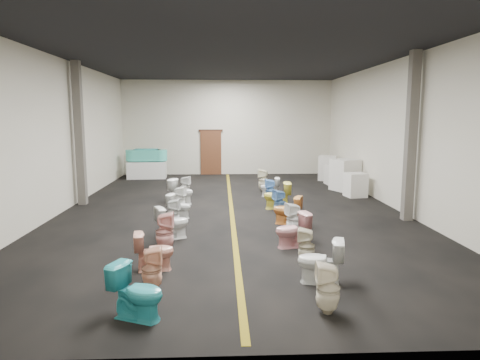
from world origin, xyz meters
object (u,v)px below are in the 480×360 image
(toilet_left_3, at_px, (165,232))
(toilet_left_1, at_px, (152,269))
(toilet_left_2, at_px, (154,251))
(toilet_left_6, at_px, (179,206))
(toilet_right_4, at_px, (294,219))
(toilet_right_7, at_px, (277,196))
(toilet_right_10, at_px, (264,180))
(toilet_left_0, at_px, (137,292))
(appliance_crate_c, at_px, (335,174))
(appliance_crate_d, at_px, (328,168))
(toilet_right_2, at_px, (306,246))
(toilet_right_0, at_px, (328,288))
(toilet_left_7, at_px, (180,199))
(toilet_left_9, at_px, (185,187))
(toilet_right_3, at_px, (292,230))
(bathtub, at_px, (147,155))
(toilet_right_6, at_px, (280,203))
(toilet_left_5, at_px, (173,213))
(toilet_right_1, at_px, (320,261))
(toilet_right_5, at_px, (287,210))
(toilet_left_8, at_px, (181,192))
(toilet_left_4, at_px, (173,222))
(toilet_right_9, at_px, (270,187))
(toilet_right_8, at_px, (271,191))
(display_table, at_px, (147,170))
(appliance_crate_b, at_px, (345,175))
(appliance_crate_a, at_px, (355,185))

(toilet_left_3, bearing_deg, toilet_left_1, 179.95)
(toilet_left_2, height_order, toilet_left_6, toilet_left_2)
(toilet_right_4, bearing_deg, toilet_right_7, 167.00)
(toilet_right_10, bearing_deg, toilet_left_0, 0.93)
(appliance_crate_c, relative_size, appliance_crate_d, 0.76)
(toilet_left_1, distance_m, toilet_right_2, 2.98)
(toilet_right_0, bearing_deg, toilet_left_7, -152.77)
(toilet_left_0, bearing_deg, appliance_crate_d, -1.61)
(toilet_left_1, height_order, toilet_left_9, toilet_left_9)
(appliance_crate_c, xyz_separation_m, toilet_right_3, (-3.17, -8.48, -0.03))
(toilet_left_7, distance_m, toilet_right_4, 4.01)
(toilet_left_0, relative_size, toilet_right_2, 1.12)
(bathtub, height_order, toilet_right_6, bathtub)
(appliance_crate_c, xyz_separation_m, toilet_left_5, (-5.93, -6.67, -0.04))
(toilet_left_0, xyz_separation_m, toilet_right_2, (2.79, 2.13, -0.04))
(toilet_right_0, bearing_deg, bathtub, -155.16)
(bathtub, bearing_deg, toilet_right_6, -57.25)
(toilet_left_9, xyz_separation_m, toilet_right_1, (2.93, -7.78, 0.01))
(toilet_left_5, bearing_deg, toilet_right_1, -136.09)
(toilet_left_1, bearing_deg, toilet_right_5, -40.03)
(toilet_right_2, bearing_deg, toilet_left_1, -51.85)
(bathtub, height_order, toilet_right_1, bathtub)
(toilet_left_1, height_order, toilet_right_6, toilet_right_6)
(bathtub, distance_m, toilet_right_6, 9.20)
(toilet_left_0, bearing_deg, toilet_left_8, 23.80)
(toilet_left_6, xyz_separation_m, toilet_right_2, (2.79, -3.84, 0.01))
(toilet_left_4, bearing_deg, toilet_left_7, -22.32)
(toilet_left_1, bearing_deg, toilet_left_9, -4.79)
(toilet_right_1, bearing_deg, toilet_left_8, -142.71)
(toilet_left_5, height_order, toilet_right_9, toilet_left_5)
(bathtub, height_order, toilet_right_8, bathtub)
(toilet_left_2, relative_size, toilet_right_5, 0.95)
(toilet_left_8, bearing_deg, toilet_left_5, -155.82)
(toilet_left_7, bearing_deg, toilet_left_8, 16.26)
(toilet_right_8, bearing_deg, bathtub, -139.62)
(appliance_crate_d, distance_m, toilet_right_5, 8.24)
(toilet_left_3, distance_m, toilet_right_6, 4.18)
(toilet_left_5, distance_m, toilet_left_7, 1.89)
(display_table, xyz_separation_m, toilet_right_10, (4.97, -3.65, 0.04))
(toilet_right_3, bearing_deg, toilet_left_1, -64.07)
(appliance_crate_b, xyz_separation_m, appliance_crate_c, (0.00, 1.45, -0.18))
(toilet_left_8, bearing_deg, toilet_left_1, -155.64)
(display_table, bearing_deg, toilet_left_8, -70.34)
(toilet_left_3, distance_m, toilet_left_6, 2.93)
(toilet_left_1, xyz_separation_m, toilet_left_6, (-0.04, 4.98, -0.02))
(toilet_left_8, xyz_separation_m, toilet_right_0, (2.80, -7.85, -0.03))
(toilet_right_4, bearing_deg, toilet_right_3, -24.43)
(appliance_crate_a, height_order, toilet_right_5, appliance_crate_a)
(bathtub, distance_m, toilet_left_4, 10.10)
(toilet_right_1, bearing_deg, toilet_right_0, 6.09)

